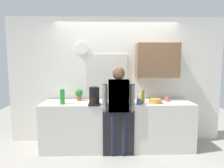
% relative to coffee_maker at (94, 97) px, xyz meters
% --- Properties ---
extents(ground_plane, '(8.00, 8.00, 0.00)m').
position_rel_coffee_maker_xyz_m(ground_plane, '(0.43, -0.09, -1.06)').
color(ground_plane, '#9E998E').
extents(kitchen_counter, '(2.88, 0.64, 0.92)m').
position_rel_coffee_maker_xyz_m(kitchen_counter, '(0.43, 0.21, -0.61)').
color(kitchen_counter, beige).
rests_on(kitchen_counter, ground_plane).
extents(dishwasher_panel, '(0.56, 0.02, 0.83)m').
position_rel_coffee_maker_xyz_m(dishwasher_panel, '(0.44, -0.12, -0.65)').
color(dishwasher_panel, black).
rests_on(dishwasher_panel, ground_plane).
extents(back_wall_assembly, '(4.48, 0.42, 2.60)m').
position_rel_coffee_maker_xyz_m(back_wall_assembly, '(0.54, 0.61, 0.30)').
color(back_wall_assembly, silver).
rests_on(back_wall_assembly, ground_plane).
extents(coffee_maker, '(0.20, 0.20, 0.33)m').
position_rel_coffee_maker_xyz_m(coffee_maker, '(0.00, 0.00, 0.00)').
color(coffee_maker, black).
rests_on(coffee_maker, kitchen_counter).
extents(bottle_clear_soda, '(0.09, 0.09, 0.28)m').
position_rel_coffee_maker_xyz_m(bottle_clear_soda, '(-0.59, 0.06, -0.01)').
color(bottle_clear_soda, '#2D8C33').
rests_on(bottle_clear_soda, kitchen_counter).
extents(bottle_olive_oil, '(0.06, 0.06, 0.25)m').
position_rel_coffee_maker_xyz_m(bottle_olive_oil, '(0.89, 0.07, -0.02)').
color(bottle_olive_oil, olive).
rests_on(bottle_olive_oil, kitchen_counter).
extents(bottle_red_vinegar, '(0.06, 0.06, 0.22)m').
position_rel_coffee_maker_xyz_m(bottle_red_vinegar, '(0.29, 0.07, -0.04)').
color(bottle_red_vinegar, maroon).
rests_on(bottle_red_vinegar, kitchen_counter).
extents(cup_blue_mug, '(0.08, 0.08, 0.10)m').
position_rel_coffee_maker_xyz_m(cup_blue_mug, '(0.81, 0.01, -0.10)').
color(cup_blue_mug, '#3351B2').
rests_on(cup_blue_mug, kitchen_counter).
extents(cup_terracotta_mug, '(0.08, 0.08, 0.09)m').
position_rel_coffee_maker_xyz_m(cup_terracotta_mug, '(1.41, 0.25, -0.10)').
color(cup_terracotta_mug, '#B26647').
rests_on(cup_terracotta_mug, kitchen_counter).
extents(cup_yellow_cup, '(0.07, 0.07, 0.08)m').
position_rel_coffee_maker_xyz_m(cup_yellow_cup, '(0.92, 0.33, -0.10)').
color(cup_yellow_cup, yellow).
rests_on(cup_yellow_cup, kitchen_counter).
extents(mixing_bowl, '(0.22, 0.22, 0.08)m').
position_rel_coffee_maker_xyz_m(mixing_bowl, '(1.14, 0.11, -0.11)').
color(mixing_bowl, orange).
rests_on(mixing_bowl, kitchen_counter).
extents(potted_plant, '(0.15, 0.15, 0.23)m').
position_rel_coffee_maker_xyz_m(potted_plant, '(-0.33, 0.40, -0.01)').
color(potted_plant, '#9E5638').
rests_on(potted_plant, kitchen_counter).
extents(dish_soap, '(0.06, 0.06, 0.18)m').
position_rel_coffee_maker_xyz_m(dish_soap, '(0.89, 0.22, -0.07)').
color(dish_soap, yellow).
rests_on(dish_soap, kitchen_counter).
extents(person_at_sink, '(0.57, 0.22, 1.60)m').
position_rel_coffee_maker_xyz_m(person_at_sink, '(0.43, -0.09, -0.12)').
color(person_at_sink, black).
rests_on(person_at_sink, ground_plane).
extents(person_guest, '(0.57, 0.22, 1.60)m').
position_rel_coffee_maker_xyz_m(person_guest, '(0.43, -0.09, -0.12)').
color(person_guest, '#3F4766').
rests_on(person_guest, ground_plane).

